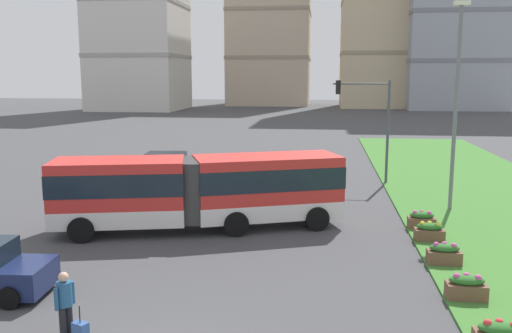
% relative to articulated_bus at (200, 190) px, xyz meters
% --- Properties ---
extents(articulated_bus, '(11.94, 5.87, 3.00)m').
position_rel_articulated_bus_xyz_m(articulated_bus, '(0.00, 0.00, 0.00)').
color(articulated_bus, red).
rests_on(articulated_bus, ground).
extents(car_grey_wagon, '(4.54, 2.34, 1.58)m').
position_rel_articulated_bus_xyz_m(car_grey_wagon, '(-4.53, 10.96, -0.90)').
color(car_grey_wagon, slate).
rests_on(car_grey_wagon, ground).
extents(pedestrian_crossing, '(0.36, 0.54, 1.74)m').
position_rel_articulated_bus_xyz_m(pedestrian_crossing, '(-1.03, -9.96, -0.65)').
color(pedestrian_crossing, black).
rests_on(pedestrian_crossing, ground).
extents(rolling_suitcase, '(0.43, 0.37, 0.97)m').
position_rel_articulated_bus_xyz_m(rolling_suitcase, '(-0.58, -10.16, -1.34)').
color(rolling_suitcase, '#335693').
rests_on(rolling_suitcase, ground).
extents(flower_planter_1, '(1.10, 0.56, 0.74)m').
position_rel_articulated_bus_xyz_m(flower_planter_1, '(9.13, -6.32, -1.23)').
color(flower_planter_1, brown).
rests_on(flower_planter_1, grass_median).
extents(flower_planter_2, '(1.10, 0.56, 0.74)m').
position_rel_articulated_bus_xyz_m(flower_planter_2, '(9.13, -3.38, -1.23)').
color(flower_planter_2, brown).
rests_on(flower_planter_2, grass_median).
extents(flower_planter_3, '(1.10, 0.56, 0.74)m').
position_rel_articulated_bus_xyz_m(flower_planter_3, '(9.13, -0.75, -1.23)').
color(flower_planter_3, brown).
rests_on(flower_planter_3, grass_median).
extents(flower_planter_4, '(1.10, 0.56, 0.74)m').
position_rel_articulated_bus_xyz_m(flower_planter_4, '(9.13, 0.99, -1.23)').
color(flower_planter_4, brown).
rests_on(flower_planter_4, grass_median).
extents(traffic_light_far_right, '(3.29, 0.28, 6.03)m').
position_rel_articulated_bus_xyz_m(traffic_light_far_right, '(7.70, 10.69, 2.45)').
color(traffic_light_far_right, '#474C51').
rests_on(traffic_light_far_right, ground).
extents(streetlight_median, '(0.70, 0.28, 9.60)m').
position_rel_articulated_bus_xyz_m(streetlight_median, '(11.03, 4.50, 3.59)').
color(streetlight_median, slate).
rests_on(streetlight_median, ground).
extents(apartment_tower_west, '(15.57, 16.36, 37.01)m').
position_rel_articulated_bus_xyz_m(apartment_tower_west, '(-28.49, 76.40, 16.87)').
color(apartment_tower_west, silver).
rests_on(apartment_tower_west, ground).
extents(apartment_tower_westcentre, '(16.84, 17.25, 37.50)m').
position_rel_articulated_bus_xyz_m(apartment_tower_westcentre, '(-6.53, 96.18, 17.11)').
color(apartment_tower_westcentre, '#C6B299').
rests_on(apartment_tower_westcentre, ground).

